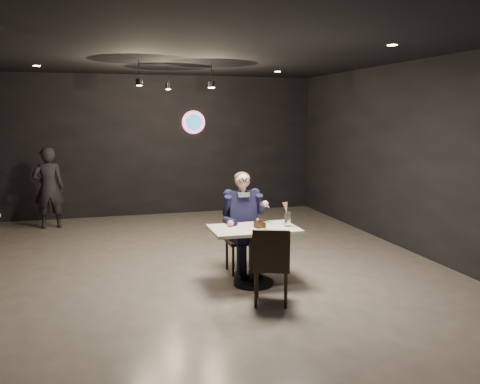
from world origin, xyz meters
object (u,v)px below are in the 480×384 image
object	(u,v)px
main_table	(254,256)
seated_man	(242,221)
chair_far	(242,240)
sundae_glass	(288,219)
chair_near	(271,264)
passerby	(49,188)

from	to	relation	value
main_table	seated_man	xyz separation A→B (m)	(0.00, 0.55, 0.34)
chair_far	sundae_glass	world-z (taller)	sundae_glass
chair_far	chair_near	bearing A→B (deg)	-90.00
chair_far	seated_man	world-z (taller)	seated_man
main_table	seated_man	size ratio (longest dim) A/B	0.76
seated_man	main_table	bearing A→B (deg)	-90.00
chair_far	sundae_glass	distance (m)	0.83
passerby	seated_man	bearing A→B (deg)	121.09
main_table	chair_far	bearing A→B (deg)	90.00
passerby	sundae_glass	bearing A→B (deg)	121.08
chair_near	passerby	world-z (taller)	passerby
chair_near	passerby	xyz separation A→B (m)	(-2.78, 4.90, 0.32)
seated_man	sundae_glass	distance (m)	0.74
main_table	chair_far	world-z (taller)	chair_far
main_table	chair_far	xyz separation A→B (m)	(0.00, 0.55, 0.09)
chair_far	chair_near	size ratio (longest dim) A/B	1.00
seated_man	sundae_glass	size ratio (longest dim) A/B	7.88
passerby	chair_far	bearing A→B (deg)	121.09
sundae_glass	chair_far	bearing A→B (deg)	126.99
chair_near	passerby	bearing A→B (deg)	140.12
main_table	chair_far	size ratio (longest dim) A/B	1.20
main_table	chair_near	world-z (taller)	chair_near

